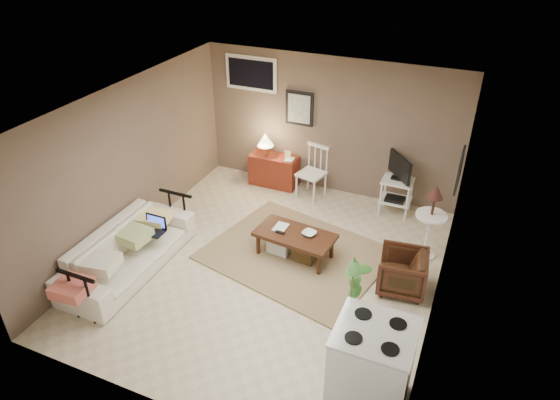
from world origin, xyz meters
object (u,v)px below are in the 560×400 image
at_px(tv_stand, 397,184).
at_px(potted_plant, 350,304).
at_px(spindle_chair, 312,174).
at_px(armchair, 402,270).
at_px(coffee_table, 294,243).
at_px(sofa, 127,244).
at_px(red_console, 273,167).
at_px(side_table, 432,213).
at_px(stove, 371,367).

height_order(tv_stand, potted_plant, potted_plant).
relative_size(spindle_chair, armchair, 1.49).
distance_m(coffee_table, tv_stand, 2.10).
xyz_separation_m(coffee_table, sofa, (-2.02, -1.18, 0.18)).
xyz_separation_m(sofa, red_console, (0.85, 3.05, -0.07)).
xyz_separation_m(spindle_chair, side_table, (2.14, -0.97, 0.29)).
distance_m(coffee_table, side_table, 1.99).
bearing_deg(sofa, side_table, -62.58).
height_order(side_table, potted_plant, potted_plant).
relative_size(tv_stand, potted_plant, 0.74).
bearing_deg(stove, red_console, 125.81).
relative_size(spindle_chair, side_table, 0.79).
distance_m(red_console, tv_stand, 2.27).
height_order(tv_stand, armchair, tv_stand).
distance_m(red_console, side_table, 3.15).
xyz_separation_m(tv_stand, stove, (0.53, -3.76, -0.06)).
xyz_separation_m(coffee_table, potted_plant, (1.23, -1.47, 0.51)).
bearing_deg(coffee_table, potted_plant, -49.96).
height_order(spindle_chair, potted_plant, potted_plant).
bearing_deg(side_table, stove, -92.84).
bearing_deg(coffee_table, red_console, 121.91).
bearing_deg(stove, tv_stand, 98.08).
relative_size(tv_stand, stove, 1.04).
distance_m(spindle_chair, potted_plant, 3.61).
bearing_deg(spindle_chair, red_console, 171.19).
relative_size(sofa, red_console, 2.14).
height_order(sofa, tv_stand, tv_stand).
xyz_separation_m(coffee_table, red_console, (-1.17, 1.87, 0.11)).
distance_m(sofa, red_console, 3.17).
xyz_separation_m(coffee_table, armchair, (1.58, -0.11, 0.08)).
xyz_separation_m(armchair, potted_plant, (-0.34, -1.36, 0.44)).
xyz_separation_m(side_table, armchair, (-0.19, -0.88, -0.42)).
bearing_deg(potted_plant, red_console, 125.69).
bearing_deg(side_table, spindle_chair, 155.57).
distance_m(tv_stand, potted_plant, 3.24).
height_order(spindle_chair, armchair, spindle_chair).
distance_m(potted_plant, stove, 0.70).
bearing_deg(side_table, tv_stand, 124.36).
bearing_deg(red_console, sofa, -105.58).
height_order(spindle_chair, stove, stove).
bearing_deg(stove, sofa, 167.41).
xyz_separation_m(armchair, stove, (0.05, -1.89, 0.19)).
bearing_deg(tv_stand, stove, -81.92).
relative_size(coffee_table, tv_stand, 1.13).
bearing_deg(sofa, potted_plant, -95.02).
distance_m(coffee_table, spindle_chair, 1.80).
height_order(spindle_chair, side_table, side_table).
bearing_deg(sofa, tv_stand, -46.58).
bearing_deg(spindle_chair, potted_plant, -63.43).
bearing_deg(sofa, stove, -102.59).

